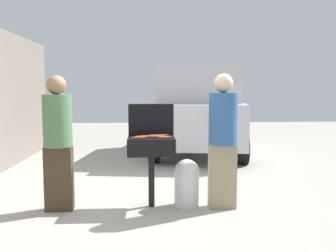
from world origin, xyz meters
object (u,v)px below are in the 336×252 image
Objects in this scene: hot_dog_0 at (146,136)px; hot_dog_1 at (166,137)px; hot_dog_8 at (163,135)px; parked_minivan at (198,109)px; hot_dog_10 at (141,137)px; hot_dog_2 at (152,137)px; hot_dog_5 at (163,138)px; bbq_grill at (151,148)px; hot_dog_7 at (137,138)px; hot_dog_3 at (141,138)px; hot_dog_6 at (161,136)px; propane_tank at (187,182)px; person_right at (223,136)px; person_left at (58,138)px; hot_dog_4 at (157,136)px; hot_dog_9 at (154,135)px.

hot_dog_0 and hot_dog_1 have the same top height.
parked_minivan is (1.03, 4.13, 0.11)m from hot_dog_8.
hot_dog_2 is at bearing 8.38° from hot_dog_10.
hot_dog_5 is 1.00× the size of hot_dog_8.
bbq_grill is 0.26m from hot_dog_1.
parked_minivan is (1.05, 4.38, 0.11)m from hot_dog_5.
hot_dog_7 is 1.00× the size of hot_dog_8.
hot_dog_3 and hot_dog_7 have the same top height.
hot_dog_6 is 0.69m from propane_tank.
person_right is at bearing -8.05° from hot_dog_6.
hot_dog_0 is 0.28m from hot_dog_1.
parked_minivan is (1.33, 4.30, 0.11)m from hot_dog_10.
hot_dog_5 is (-0.04, -0.03, 0.00)m from hot_dog_1.
person_left is (-1.34, 0.00, -0.00)m from hot_dog_1.
hot_dog_1 is 1.00× the size of hot_dog_7.
hot_dog_2 is at bearing -179.35° from propane_tank.
parked_minivan is at bearing 80.21° from propane_tank.
hot_dog_8 and hot_dog_10 have the same top height.
hot_dog_0 is 1.00× the size of hot_dog_1.
hot_dog_1 is (0.26, -0.10, 0.00)m from hot_dog_0.
hot_dog_3 is at bearing -175.80° from hot_dog_1.
hot_dog_3 is at bearing -170.48° from propane_tank.
hot_dog_8 is at bearing 42.74° from hot_dog_2.
hot_dog_7 reaches higher than propane_tank.
hot_dog_10 is at bearing -152.98° from hot_dog_4.
hot_dog_6 is 0.26m from hot_dog_10.
hot_dog_10 is at bearing -141.27° from hot_dog_9.
parked_minivan is at bearing 73.12° from hot_dog_3.
hot_dog_3 is (-0.32, -0.02, 0.00)m from hot_dog_1.
hot_dog_1 is at bearing -57.37° from hot_dog_6.
parked_minivan reaches higher than hot_dog_0.
hot_dog_9 is at bearing 47.87° from hot_dog_7.
hot_dog_0 is at bearing -154.53° from hot_dog_8.
hot_dog_1 reaches higher than propane_tank.
hot_dog_7 is 0.33m from hot_dog_9.
hot_dog_1 is 1.00× the size of hot_dog_4.
hot_dog_0 is (-0.07, 0.02, 0.15)m from bbq_grill.
hot_dog_4 is 1.00× the size of hot_dog_6.
hot_dog_7 is at bearing 2.53° from person_left.
hot_dog_8 reaches higher than propane_tank.
hot_dog_6 is at bearing 122.63° from hot_dog_1.
hot_dog_4 and hot_dog_9 have the same top height.
hot_dog_6 is (0.12, 0.02, 0.15)m from bbq_grill.
hot_dog_5 is 0.29m from hot_dog_10.
parked_minivan is (1.37, 4.40, 0.11)m from hot_dog_7.
parked_minivan is (1.19, 4.28, 0.11)m from hot_dog_2.
hot_dog_2 is at bearing -65.70° from bbq_grill.
hot_dog_1 is at bearing -4.51° from person_right.
hot_dog_5 and hot_dog_7 have the same top height.
person_left reaches higher than hot_dog_6.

